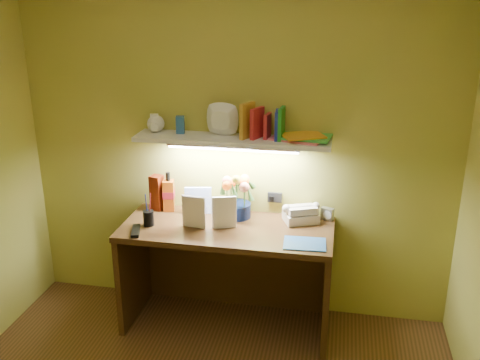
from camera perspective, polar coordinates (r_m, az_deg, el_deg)
name	(u,v)px	position (r m, az deg, el deg)	size (l,w,h in m)	color
desk	(227,277)	(3.72, -1.37, -10.28)	(1.40, 0.60, 0.75)	#39210F
flower_bouquet	(236,193)	(3.64, -0.38, -1.42)	(0.22, 0.22, 0.35)	#091435
telephone	(301,213)	(3.63, 6.53, -3.47)	(0.22, 0.16, 0.13)	beige
desk_clock	(327,214)	(3.69, 9.30, -3.58)	(0.08, 0.04, 0.08)	#ADADB1
whisky_bottle	(169,192)	(3.79, -7.62, -1.22)	(0.08, 0.08, 0.28)	#BF510E
whisky_box	(157,193)	(3.83, -8.84, -1.34)	(0.08, 0.08, 0.25)	#5E1A07
pen_cup	(148,213)	(3.59, -9.76, -3.51)	(0.07, 0.07, 0.17)	black
art_card	(198,200)	(3.75, -4.49, -2.18)	(0.19, 0.04, 0.19)	white
tv_remote	(136,231)	(3.53, -11.06, -5.34)	(0.05, 0.18, 0.02)	black
blue_folder	(305,244)	(3.34, 6.92, -6.76)	(0.26, 0.19, 0.01)	#2B63AA
desk_book_a	(182,210)	(3.54, -6.19, -3.23)	(0.16, 0.02, 0.22)	white
desk_book_b	(212,213)	(3.49, -3.01, -3.53)	(0.16, 0.02, 0.22)	white
wall_shelf	(235,134)	(3.52, -0.49, 4.90)	(1.31, 0.34, 0.26)	white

